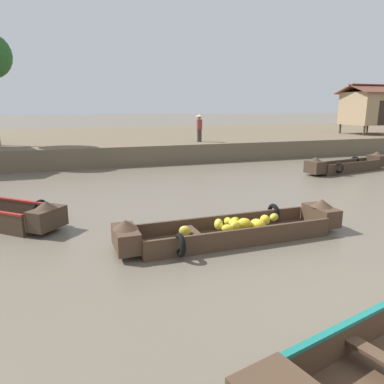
% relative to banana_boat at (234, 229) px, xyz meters
% --- Properties ---
extents(ground_plane, '(300.00, 300.00, 0.00)m').
position_rel_banana_boat_xyz_m(ground_plane, '(0.95, 4.20, -0.26)').
color(ground_plane, '#665B4C').
extents(riverbank_strip, '(160.00, 20.00, 1.08)m').
position_rel_banana_boat_xyz_m(riverbank_strip, '(0.95, 21.85, 0.28)').
color(riverbank_strip, brown).
rests_on(riverbank_strip, ground).
extents(banana_boat, '(5.80, 1.99, 0.78)m').
position_rel_banana_boat_xyz_m(banana_boat, '(0.00, 0.00, 0.00)').
color(banana_boat, '#473323').
rests_on(banana_boat, ground).
extents(fishing_skiff_distant, '(5.25, 2.07, 0.89)m').
position_rel_banana_boat_xyz_m(fishing_skiff_distant, '(9.49, 6.91, 0.06)').
color(fishing_skiff_distant, '#3D2D21').
rests_on(fishing_skiff_distant, ground).
extents(stilt_house_right, '(3.86, 3.47, 3.79)m').
position_rel_banana_boat_xyz_m(stilt_house_right, '(18.60, 15.38, 2.85)').
color(stilt_house_right, '#4C3826').
rests_on(stilt_house_right, riverbank_strip).
extents(vendor_person, '(0.44, 0.44, 1.66)m').
position_rel_banana_boat_xyz_m(vendor_person, '(3.96, 13.46, 1.75)').
color(vendor_person, '#332D28').
rests_on(vendor_person, riverbank_strip).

